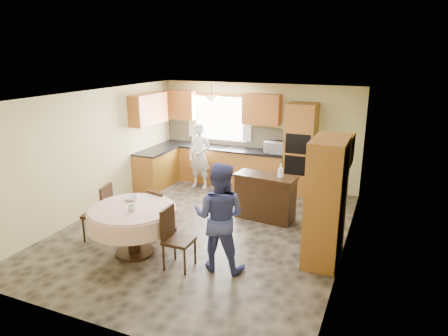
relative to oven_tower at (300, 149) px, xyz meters
name	(u,v)px	position (x,y,z in m)	size (l,w,h in m)	color
floor	(205,229)	(-1.15, -2.69, -1.06)	(5.00, 6.00, 0.01)	brown
ceiling	(203,96)	(-1.15, -2.69, 1.44)	(5.00, 6.00, 0.01)	white
wall_back	(257,135)	(-1.15, 0.31, 0.19)	(5.00, 0.02, 2.50)	#D4CB88
wall_front	(90,233)	(-1.15, -5.69, 0.19)	(5.00, 0.02, 2.50)	#D4CB88
wall_left	(94,152)	(-3.65, -2.69, 0.19)	(0.02, 6.00, 2.50)	#D4CB88
wall_right	(348,183)	(1.35, -2.69, 0.19)	(0.02, 6.00, 2.50)	#D4CB88
window	(220,118)	(-2.15, 0.29, 0.54)	(1.40, 0.03, 1.10)	white
curtain_left	(193,115)	(-2.90, 0.24, 0.59)	(0.22, 0.02, 1.15)	white
curtain_right	(247,118)	(-1.40, 0.24, 0.59)	(0.22, 0.02, 1.15)	white
base_cab_back	(221,166)	(-2.00, 0.01, -0.62)	(3.30, 0.60, 0.88)	#B86731
counter_back	(221,148)	(-2.00, 0.01, -0.16)	(3.30, 0.64, 0.04)	black
base_cab_left	(156,169)	(-3.35, -0.89, -0.62)	(0.60, 1.20, 0.88)	#B86731
counter_left	(155,151)	(-3.35, -0.89, -0.16)	(0.64, 1.20, 0.04)	black
backsplash	(225,135)	(-2.00, 0.30, 0.12)	(3.30, 0.02, 0.55)	tan
wall_cab_left	(180,104)	(-3.20, 0.15, 0.85)	(0.85, 0.33, 0.72)	#C66B31
wall_cab_right	(262,109)	(-1.00, 0.15, 0.85)	(0.90, 0.33, 0.72)	#C66B31
wall_cab_side	(148,109)	(-3.48, -0.89, 0.85)	(0.33, 1.20, 0.72)	#C66B31
oven_tower	(300,149)	(0.00, 0.00, 0.00)	(0.66, 0.62, 2.12)	#B86731
oven_upper	(298,144)	(0.00, -0.31, 0.19)	(0.56, 0.01, 0.45)	black
oven_lower	(297,166)	(0.00, -0.31, -0.31)	(0.56, 0.01, 0.45)	black
pendant	(212,100)	(-2.15, -0.19, 1.06)	(0.36, 0.36, 0.18)	beige
sideboard	(265,199)	(-0.27, -1.78, -0.63)	(1.20, 0.49, 0.86)	#3B2510
space_heater	(316,216)	(0.77, -1.93, -0.76)	(0.44, 0.31, 0.60)	black
cupboard	(326,201)	(1.07, -2.92, -0.07)	(0.52, 1.04, 1.99)	#B86731
dining_table	(133,218)	(-1.83, -3.99, -0.42)	(1.43, 1.43, 0.81)	#3B2510
chair_left	(102,209)	(-2.65, -3.76, -0.50)	(0.53, 0.53, 1.01)	#3B2510
chair_back	(160,211)	(-1.79, -3.24, -0.58)	(0.45, 0.45, 0.87)	#3B2510
chair_right	(174,235)	(-1.00, -4.08, -0.53)	(0.43, 0.43, 0.97)	#3B2510
framed_picture	(351,150)	(1.32, -2.31, 0.63)	(0.06, 0.62, 0.51)	yellow
microwave	(275,147)	(-0.58, -0.04, 0.00)	(0.50, 0.34, 0.28)	silver
person_sink	(200,156)	(-2.32, -0.55, -0.26)	(0.58, 0.38, 1.59)	silver
person_dining	(219,217)	(-0.35, -3.85, -0.21)	(0.82, 0.64, 1.69)	#3C4183
bowl_sideboard	(253,175)	(-0.54, -1.78, -0.18)	(0.21, 0.21, 0.05)	#B2B2B2
bottle_sideboard	(281,172)	(0.02, -1.78, -0.05)	(0.12, 0.12, 0.32)	silver
cup_table	(132,208)	(-1.74, -4.12, -0.20)	(0.12, 0.12, 0.09)	#B2B2B2
bowl_table	(131,198)	(-2.03, -3.72, -0.21)	(0.21, 0.21, 0.06)	#B2B2B2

